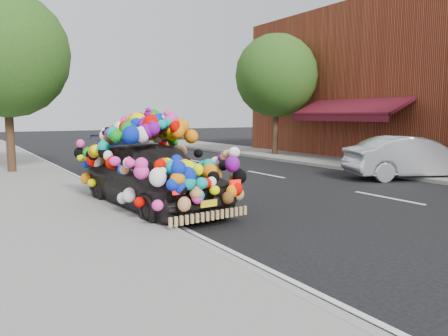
% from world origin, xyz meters
% --- Properties ---
extents(ground, '(100.00, 100.00, 0.00)m').
position_xyz_m(ground, '(0.00, 0.00, 0.00)').
color(ground, black).
rests_on(ground, ground).
extents(sidewalk, '(4.00, 60.00, 0.12)m').
position_xyz_m(sidewalk, '(-4.30, 0.00, 0.06)').
color(sidewalk, gray).
rests_on(sidewalk, ground).
extents(kerb, '(0.15, 60.00, 0.13)m').
position_xyz_m(kerb, '(-2.35, 0.00, 0.07)').
color(kerb, gray).
rests_on(kerb, ground).
extents(footpath_far, '(3.00, 40.00, 0.12)m').
position_xyz_m(footpath_far, '(8.20, 3.00, 0.06)').
color(footpath_far, gray).
rests_on(footpath_far, ground).
extents(lane_markings, '(6.00, 50.00, 0.01)m').
position_xyz_m(lane_markings, '(3.60, 0.00, 0.01)').
color(lane_markings, silver).
rests_on(lane_markings, ground).
extents(tree_near_sidewalk, '(4.20, 4.20, 6.13)m').
position_xyz_m(tree_near_sidewalk, '(-3.80, 9.50, 4.02)').
color(tree_near_sidewalk, '#332114').
rests_on(tree_near_sidewalk, ground).
extents(tree_far_b, '(4.00, 4.00, 5.90)m').
position_xyz_m(tree_far_b, '(8.00, 10.00, 3.89)').
color(tree_far_b, '#332114').
rests_on(tree_far_b, ground).
extents(plush_art_car, '(2.42, 4.73, 2.15)m').
position_xyz_m(plush_art_car, '(-1.80, 2.00, 1.10)').
color(plush_art_car, black).
rests_on(plush_art_car, ground).
extents(navy_sedan, '(2.19, 4.56, 1.28)m').
position_xyz_m(navy_sedan, '(-0.21, 8.67, 0.64)').
color(navy_sedan, black).
rests_on(navy_sedan, ground).
extents(silver_hatchback, '(4.39, 3.04, 1.37)m').
position_xyz_m(silver_hatchback, '(6.96, 1.72, 0.69)').
color(silver_hatchback, '#AAACB1').
rests_on(silver_hatchback, ground).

